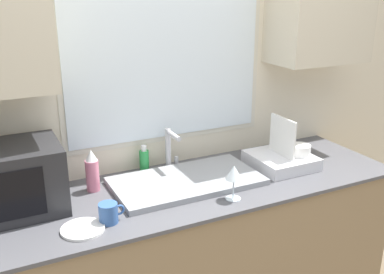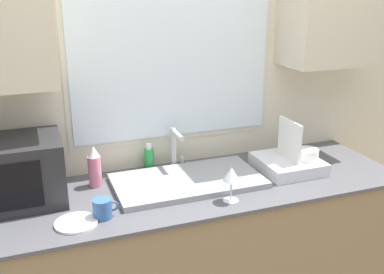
# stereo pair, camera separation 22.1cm
# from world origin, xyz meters

# --- Properties ---
(countertop) EXTENTS (2.25, 0.71, 0.88)m
(countertop) POSITION_xyz_m (0.00, 0.34, 0.44)
(countertop) COLOR #8C7251
(countertop) RESTS_ON ground_plane
(wall_back) EXTENTS (6.00, 0.38, 2.60)m
(wall_back) POSITION_xyz_m (0.00, 0.66, 1.42)
(wall_back) COLOR beige
(wall_back) RESTS_ON ground_plane
(sink_basin) EXTENTS (0.77, 0.41, 0.03)m
(sink_basin) POSITION_xyz_m (-0.03, 0.37, 0.90)
(sink_basin) COLOR gray
(sink_basin) RESTS_ON countertop
(faucet) EXTENTS (0.08, 0.16, 0.24)m
(faucet) POSITION_xyz_m (-0.02, 0.58, 1.02)
(faucet) COLOR #B7B7BC
(faucet) RESTS_ON countertop
(microwave) EXTENTS (0.42, 0.36, 0.31)m
(microwave) POSITION_xyz_m (-0.85, 0.46, 1.04)
(microwave) COLOR #232326
(microwave) RESTS_ON countertop
(dish_rack) EXTENTS (0.33, 0.34, 0.29)m
(dish_rack) POSITION_xyz_m (0.57, 0.34, 0.93)
(dish_rack) COLOR silver
(dish_rack) RESTS_ON countertop
(spray_bottle) EXTENTS (0.07, 0.07, 0.22)m
(spray_bottle) POSITION_xyz_m (-0.49, 0.51, 0.99)
(spray_bottle) COLOR #D8728C
(spray_bottle) RESTS_ON countertop
(soap_bottle) EXTENTS (0.05, 0.05, 0.15)m
(soap_bottle) POSITION_xyz_m (-0.17, 0.62, 0.95)
(soap_bottle) COLOR #268C3F
(soap_bottle) RESTS_ON countertop
(mug_near_sink) EXTENTS (0.12, 0.08, 0.09)m
(mug_near_sink) POSITION_xyz_m (-0.51, 0.16, 0.93)
(mug_near_sink) COLOR #335999
(mug_near_sink) RESTS_ON countertop
(wine_glass) EXTENTS (0.08, 0.08, 0.18)m
(wine_glass) POSITION_xyz_m (0.10, 0.11, 1.02)
(wine_glass) COLOR silver
(wine_glass) RESTS_ON countertop
(small_plate) EXTENTS (0.19, 0.19, 0.01)m
(small_plate) POSITION_xyz_m (-0.63, 0.14, 0.89)
(small_plate) COLOR white
(small_plate) RESTS_ON countertop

